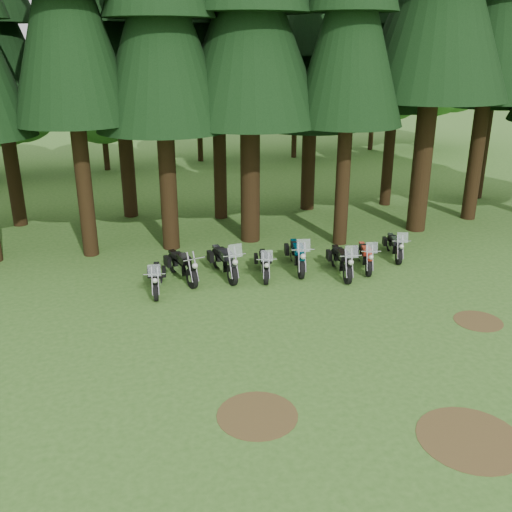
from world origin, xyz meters
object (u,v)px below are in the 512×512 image
object	(u,v)px
motorcycle_6	(365,257)
motorcycle_5	(341,262)
motorcycle_1	(182,267)
motorcycle_4	(297,256)
motorcycle_3	(264,264)
motorcycle_0	(156,279)
motorcycle_7	(395,247)
motorcycle_2	(224,262)

from	to	relation	value
motorcycle_6	motorcycle_5	bearing A→B (deg)	-147.39
motorcycle_5	motorcycle_6	distance (m)	1.12
motorcycle_1	motorcycle_6	bearing A→B (deg)	-20.64
motorcycle_4	motorcycle_5	xyz separation A→B (m)	(1.30, -0.91, -0.02)
motorcycle_1	motorcycle_6	size ratio (longest dim) A/B	1.09
motorcycle_3	motorcycle_1	bearing A→B (deg)	-178.01
motorcycle_5	motorcycle_3	bearing A→B (deg)	175.11
motorcycle_1	motorcycle_5	size ratio (longest dim) A/B	0.98
motorcycle_0	motorcycle_5	bearing A→B (deg)	4.81
motorcycle_3	motorcycle_7	bearing A→B (deg)	16.39
motorcycle_0	motorcycle_4	xyz separation A→B (m)	(5.09, 0.53, 0.07)
motorcycle_4	motorcycle_6	size ratio (longest dim) A/B	1.15
motorcycle_2	motorcycle_5	world-z (taller)	motorcycle_2
motorcycle_6	motorcycle_4	bearing A→B (deg)	-177.67
motorcycle_1	motorcycle_5	world-z (taller)	motorcycle_5
motorcycle_0	motorcycle_7	distance (m)	9.06
motorcycle_5	motorcycle_7	world-z (taller)	motorcycle_5
motorcycle_4	motorcycle_7	bearing A→B (deg)	12.53
motorcycle_2	motorcycle_7	world-z (taller)	motorcycle_2
motorcycle_2	motorcycle_6	world-z (taller)	motorcycle_2
motorcycle_4	motorcycle_6	xyz separation A→B (m)	(2.38, -0.59, -0.06)
motorcycle_2	motorcycle_4	xyz separation A→B (m)	(2.65, -0.13, -0.01)
motorcycle_3	motorcycle_5	xyz separation A→B (m)	(2.63, -0.63, 0.05)
motorcycle_0	motorcycle_2	xyz separation A→B (m)	(2.43, 0.66, 0.08)
motorcycle_4	motorcycle_5	world-z (taller)	motorcycle_4
motorcycle_3	motorcycle_7	size ratio (longest dim) A/B	1.01
motorcycle_1	motorcycle_3	bearing A→B (deg)	-23.65
motorcycle_1	motorcycle_4	size ratio (longest dim) A/B	0.94
motorcycle_7	motorcycle_6	bearing A→B (deg)	-139.88
motorcycle_2	motorcycle_5	distance (m)	4.09
motorcycle_0	motorcycle_6	distance (m)	7.46
motorcycle_6	motorcycle_7	world-z (taller)	motorcycle_6
motorcycle_2	motorcycle_6	distance (m)	5.08
motorcycle_1	motorcycle_2	xyz separation A→B (m)	(1.46, -0.09, 0.03)
motorcycle_4	motorcycle_7	size ratio (longest dim) A/B	1.18
motorcycle_7	motorcycle_4	bearing A→B (deg)	-162.44
motorcycle_2	motorcycle_7	distance (m)	6.60
motorcycle_6	motorcycle_7	xyz separation A→B (m)	(1.57, 0.71, -0.01)
motorcycle_2	motorcycle_5	bearing A→B (deg)	-20.09
motorcycle_5	motorcycle_0	bearing A→B (deg)	-174.89
motorcycle_0	motorcycle_4	world-z (taller)	motorcycle_4
motorcycle_4	motorcycle_5	distance (m)	1.59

